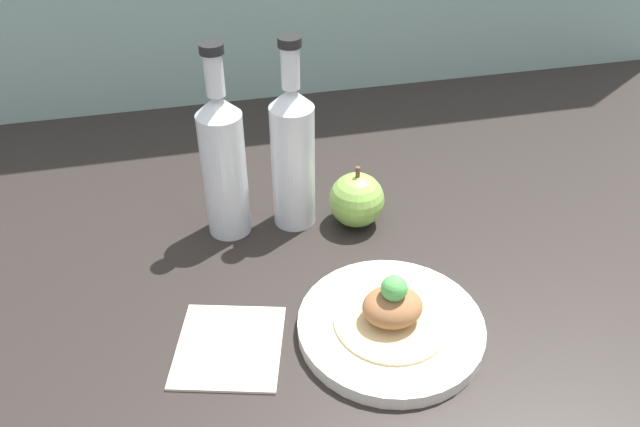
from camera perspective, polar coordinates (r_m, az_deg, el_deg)
name	(u,v)px	position (r cm, az deg, el deg)	size (l,w,h in cm)	color
ground_plane	(330,275)	(85.72, 0.92, -5.67)	(180.00, 110.00, 4.00)	black
plate	(391,325)	(75.23, 6.48, -10.11)	(22.05, 22.05, 2.15)	silver
plated_food	(392,309)	(73.26, 6.62, -8.63)	(13.59, 13.59, 6.85)	#D6BC7F
cider_bottle_left	(224,162)	(84.98, -8.81, 4.67)	(6.07, 6.07, 27.83)	silver
cider_bottle_right	(293,154)	(85.90, -2.50, 5.48)	(6.07, 6.07, 27.83)	silver
apple	(357,200)	(89.47, 3.37, 1.25)	(7.98, 7.98, 9.51)	#84B74C
napkin	(229,345)	(74.41, -8.30, -11.84)	(14.97, 15.48, 0.80)	beige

